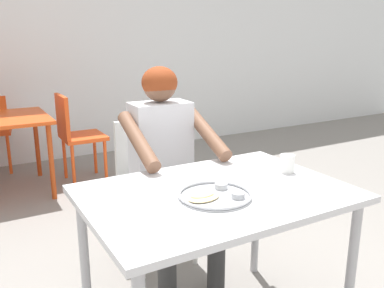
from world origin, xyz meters
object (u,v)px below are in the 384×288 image
object	(u,v)px
table_foreground	(216,207)
chair_red_right	(75,131)
chair_foreground	(153,180)
thali_tray	(215,195)
drinking_cup	(287,163)
table_background_red	(0,127)
diner_foreground	(167,155)

from	to	relation	value
table_foreground	chair_red_right	size ratio (longest dim) A/B	1.32
chair_foreground	thali_tray	bearing A→B (deg)	-97.45
table_foreground	chair_red_right	distance (m)	2.47
drinking_cup	table_background_red	size ratio (longest dim) A/B	0.11
table_foreground	chair_foreground	distance (m)	0.85
drinking_cup	diner_foreground	xyz separation A→B (m)	(-0.37, 0.58, -0.05)
table_foreground	thali_tray	world-z (taller)	thali_tray
table_foreground	chair_red_right	xyz separation A→B (m)	(-0.01, 2.47, -0.15)
thali_tray	diner_foreground	size ratio (longest dim) A/B	0.25
drinking_cup	table_background_red	xyz separation A→B (m)	(-1.09, 2.45, -0.17)
chair_red_right	chair_foreground	bearing A→B (deg)	-87.16
table_foreground	drinking_cup	world-z (taller)	drinking_cup
table_foreground	drinking_cup	distance (m)	0.46
diner_foreground	chair_red_right	world-z (taller)	diner_foreground
chair_foreground	chair_red_right	bearing A→B (deg)	92.84
drinking_cup	diner_foreground	world-z (taller)	diner_foreground
chair_foreground	table_background_red	distance (m)	1.81
thali_tray	chair_foreground	world-z (taller)	chair_foreground
thali_tray	table_background_red	xyz separation A→B (m)	(-0.61, 2.56, -0.13)
drinking_cup	table_foreground	bearing A→B (deg)	-175.45
chair_red_right	drinking_cup	bearing A→B (deg)	-79.51
thali_tray	table_foreground	bearing A→B (deg)	55.05
table_foreground	table_background_red	distance (m)	2.57
thali_tray	chair_foreground	xyz separation A→B (m)	(0.12, 0.90, -0.24)
chair_foreground	table_background_red	size ratio (longest dim) A/B	1.06
diner_foreground	table_background_red	world-z (taller)	diner_foreground
table_foreground	thali_tray	size ratio (longest dim) A/B	3.66
diner_foreground	table_background_red	distance (m)	2.01
thali_tray	chair_red_right	bearing A→B (deg)	89.17
drinking_cup	chair_red_right	xyz separation A→B (m)	(-0.45, 2.43, -0.28)
chair_foreground	diner_foreground	world-z (taller)	diner_foreground
chair_foreground	diner_foreground	distance (m)	0.31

